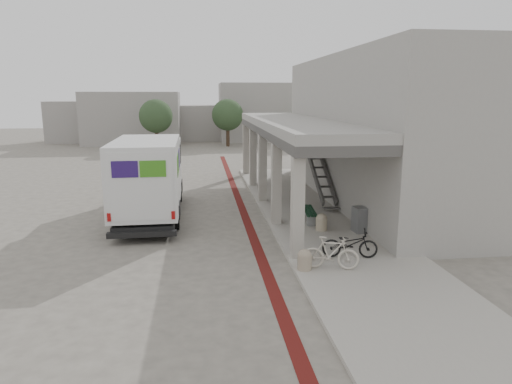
{
  "coord_description": "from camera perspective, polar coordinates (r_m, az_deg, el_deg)",
  "views": [
    {
      "loc": [
        -0.86,
        -17.0,
        5.14
      ],
      "look_at": [
        1.17,
        -0.43,
        1.6
      ],
      "focal_mm": 32.0,
      "sensor_mm": 36.0,
      "label": 1
    }
  ],
  "objects": [
    {
      "name": "bollard_far",
      "position": [
        17.5,
        8.19,
        -3.71
      ],
      "size": [
        0.43,
        0.43,
        0.65
      ],
      "color": "gray",
      "rests_on": "sidewalk"
    },
    {
      "name": "bicycle_black",
      "position": [
        14.72,
        11.66,
        -6.35
      ],
      "size": [
        1.82,
        0.93,
        0.91
      ],
      "primitive_type": "imported",
      "rotation": [
        0.0,
        0.0,
        1.37
      ],
      "color": "black",
      "rests_on": "sidewalk"
    },
    {
      "name": "distant_backdrop",
      "position": [
        52.98,
        -9.27,
        9.2
      ],
      "size": [
        28.0,
        10.0,
        6.5
      ],
      "color": "gray",
      "rests_on": "ground"
    },
    {
      "name": "transit_building",
      "position": [
        22.9,
        12.75,
        7.33
      ],
      "size": [
        7.6,
        17.0,
        7.0
      ],
      "color": "gray",
      "rests_on": "ground"
    },
    {
      "name": "bike_lane_stripe",
      "position": [
        19.77,
        -1.36,
        -3.08
      ],
      "size": [
        0.35,
        40.0,
        0.01
      ],
      "primitive_type": "cube",
      "color": "#521310",
      "rests_on": "ground"
    },
    {
      "name": "sidewalk",
      "position": [
        18.4,
        8.63,
        -4.19
      ],
      "size": [
        4.4,
        28.0,
        0.12
      ],
      "primitive_type": "cube",
      "color": "#A29E91",
      "rests_on": "ground"
    },
    {
      "name": "fedex_truck",
      "position": [
        19.94,
        -13.16,
        2.05
      ],
      "size": [
        2.63,
        8.02,
        3.4
      ],
      "rotation": [
        0.0,
        0.0,
        0.02
      ],
      "color": "black",
      "rests_on": "ground"
    },
    {
      "name": "bollard_near",
      "position": [
        13.59,
        6.1,
        -8.36
      ],
      "size": [
        0.42,
        0.42,
        0.63
      ],
      "color": "gray",
      "rests_on": "sidewalk"
    },
    {
      "name": "bicycle_cream",
      "position": [
        13.66,
        9.35,
        -7.52
      ],
      "size": [
        1.72,
        0.9,
        1.0
      ],
      "primitive_type": "imported",
      "rotation": [
        0.0,
        0.0,
        1.29
      ],
      "color": "#BCB4A5",
      "rests_on": "sidewalk"
    },
    {
      "name": "bench",
      "position": [
        18.76,
        6.68,
        -2.62
      ],
      "size": [
        0.6,
        1.93,
        0.45
      ],
      "rotation": [
        0.0,
        0.0,
        -0.1
      ],
      "color": "gray",
      "rests_on": "sidewalk"
    },
    {
      "name": "tree_mid",
      "position": [
        47.13,
        -3.57,
        9.58
      ],
      "size": [
        3.2,
        3.2,
        4.8
      ],
      "color": "#38281C",
      "rests_on": "ground"
    },
    {
      "name": "utility_cabinet",
      "position": [
        17.5,
        12.85,
        -3.38
      ],
      "size": [
        0.51,
        0.63,
        0.96
      ],
      "primitive_type": "cube",
      "rotation": [
        0.0,
        0.0,
        0.15
      ],
      "color": "slate",
      "rests_on": "sidewalk"
    },
    {
      "name": "ground",
      "position": [
        17.78,
        -3.94,
        -4.86
      ],
      "size": [
        120.0,
        120.0,
        0.0
      ],
      "primitive_type": "plane",
      "color": "#605A52",
      "rests_on": "ground"
    },
    {
      "name": "tree_right",
      "position": [
        47.3,
        6.36,
        9.54
      ],
      "size": [
        3.2,
        3.2,
        4.8
      ],
      "color": "#38281C",
      "rests_on": "ground"
    },
    {
      "name": "tree_left",
      "position": [
        45.23,
        -12.41,
        9.23
      ],
      "size": [
        3.2,
        3.2,
        4.8
      ],
      "color": "#38281C",
      "rests_on": "ground"
    }
  ]
}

